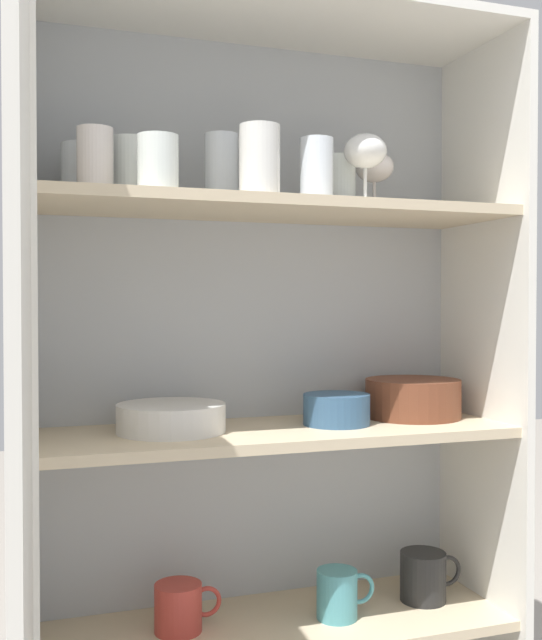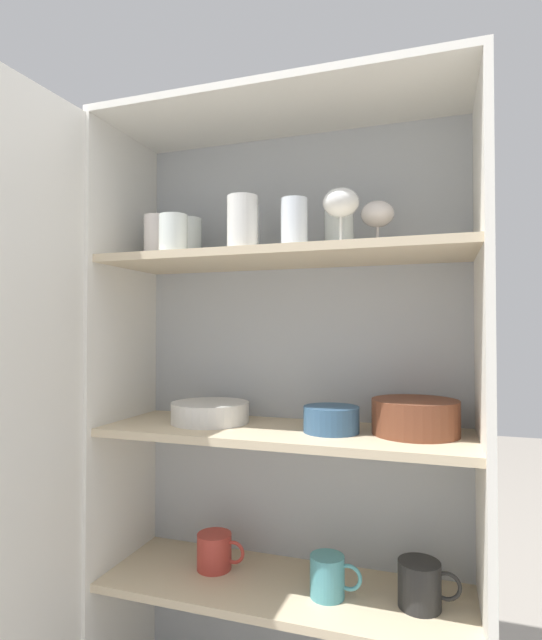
% 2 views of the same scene
% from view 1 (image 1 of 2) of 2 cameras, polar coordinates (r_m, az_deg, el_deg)
% --- Properties ---
extents(cupboard_back_panel, '(0.94, 0.02, 1.52)m').
position_cam_1_polar(cupboard_back_panel, '(1.63, -1.26, -6.28)').
color(cupboard_back_panel, '#B2B7BC').
rests_on(cupboard_back_panel, ground_plane).
extents(cupboard_side_left, '(0.02, 0.34, 1.52)m').
position_cam_1_polar(cupboard_side_left, '(1.40, -17.82, -7.60)').
color(cupboard_side_left, white).
rests_on(cupboard_side_left, ground_plane).
extents(cupboard_side_right, '(0.02, 0.34, 1.52)m').
position_cam_1_polar(cupboard_side_right, '(1.69, 15.72, -6.06)').
color(cupboard_side_right, white).
rests_on(cupboard_side_right, ground_plane).
extents(cupboard_top_panel, '(0.94, 0.34, 0.02)m').
position_cam_1_polar(cupboard_top_panel, '(1.56, 0.61, 22.15)').
color(cupboard_top_panel, white).
rests_on(cupboard_top_panel, cupboard_side_left).
extents(shelf_board_lower, '(0.91, 0.30, 0.02)m').
position_cam_1_polar(shelf_board_lower, '(1.59, 0.60, -22.34)').
color(shelf_board_lower, beige).
extents(shelf_board_middle, '(0.91, 0.30, 0.02)m').
position_cam_1_polar(shelf_board_middle, '(1.48, 0.60, -8.60)').
color(shelf_board_middle, beige).
extents(shelf_board_upper, '(0.91, 0.30, 0.02)m').
position_cam_1_polar(shelf_board_upper, '(1.47, 0.61, 8.42)').
color(shelf_board_upper, beige).
extents(cupboard_door, '(0.03, 0.47, 1.52)m').
position_cam_1_polar(cupboard_door, '(1.00, -18.46, -11.15)').
color(cupboard_door, silver).
rests_on(cupboard_door, ground_plane).
extents(tumbler_glass_0, '(0.07, 0.07, 0.11)m').
position_cam_1_polar(tumbler_glass_0, '(1.56, 5.12, 10.39)').
color(tumbler_glass_0, white).
rests_on(tumbler_glass_0, shelf_board_upper).
extents(tumbler_glass_1, '(0.07, 0.07, 0.14)m').
position_cam_1_polar(tumbler_glass_1, '(1.48, -3.80, 11.39)').
color(tumbler_glass_1, white).
rests_on(tumbler_glass_1, shelf_board_upper).
extents(tumbler_glass_2, '(0.07, 0.07, 0.09)m').
position_cam_1_polar(tumbler_glass_2, '(1.32, -8.60, 11.74)').
color(tumbler_glass_2, white).
rests_on(tumbler_glass_2, shelf_board_upper).
extents(tumbler_glass_3, '(0.07, 0.07, 0.12)m').
position_cam_1_polar(tumbler_glass_3, '(1.45, -10.66, 11.23)').
color(tumbler_glass_3, white).
rests_on(tumbler_glass_3, shelf_board_upper).
extents(tumbler_glass_4, '(0.06, 0.06, 0.12)m').
position_cam_1_polar(tumbler_glass_4, '(1.43, 3.49, 11.37)').
color(tumbler_glass_4, white).
rests_on(tumbler_glass_4, shelf_board_upper).
extents(tumbler_glass_5, '(0.08, 0.08, 0.11)m').
position_cam_1_polar(tumbler_glass_5, '(1.47, -14.07, 10.84)').
color(tumbler_glass_5, white).
rests_on(tumbler_glass_5, shelf_board_upper).
extents(tumbler_glass_6, '(0.06, 0.06, 0.12)m').
position_cam_1_polar(tumbler_glass_6, '(1.39, -13.25, 11.70)').
color(tumbler_glass_6, silver).
rests_on(tumbler_glass_6, shelf_board_upper).
extents(tumbler_glass_7, '(0.07, 0.07, 0.13)m').
position_cam_1_polar(tumbler_glass_7, '(1.37, -0.87, 12.04)').
color(tumbler_glass_7, white).
rests_on(tumbler_glass_7, shelf_board_upper).
extents(wine_glass_0, '(0.08, 0.08, 0.14)m').
position_cam_1_polar(wine_glass_0, '(1.50, 7.19, 12.48)').
color(wine_glass_0, white).
rests_on(wine_glass_0, shelf_board_upper).
extents(wine_glass_1, '(0.08, 0.08, 0.13)m').
position_cam_1_polar(wine_glass_1, '(1.62, 7.88, 11.26)').
color(wine_glass_1, silver).
rests_on(wine_glass_1, shelf_board_upper).
extents(plate_stack_white, '(0.21, 0.21, 0.05)m').
position_cam_1_polar(plate_stack_white, '(1.44, -7.61, -7.40)').
color(plate_stack_white, silver).
rests_on(plate_stack_white, shelf_board_middle).
extents(mixing_bowl_large, '(0.20, 0.20, 0.08)m').
position_cam_1_polar(mixing_bowl_large, '(1.64, 10.75, -5.77)').
color(mixing_bowl_large, brown).
rests_on(mixing_bowl_large, shelf_board_middle).
extents(serving_bowl_small, '(0.13, 0.13, 0.06)m').
position_cam_1_polar(serving_bowl_small, '(1.52, 5.02, -6.68)').
color(serving_bowl_small, '#33567A').
rests_on(serving_bowl_small, shelf_board_middle).
extents(coffee_mug_primary, '(0.12, 0.08, 0.10)m').
position_cam_1_polar(coffee_mug_primary, '(1.60, 5.14, -20.07)').
color(coffee_mug_primary, teal).
rests_on(coffee_mug_primary, shelf_board_lower).
extents(coffee_mug_extra_1, '(0.14, 0.10, 0.10)m').
position_cam_1_polar(coffee_mug_extra_1, '(1.70, 11.58, -18.57)').
color(coffee_mug_extra_1, black).
rests_on(coffee_mug_extra_1, shelf_board_lower).
extents(coffee_mug_extra_2, '(0.13, 0.09, 0.09)m').
position_cam_1_polar(coffee_mug_extra_2, '(1.54, -7.00, -20.91)').
color(coffee_mug_extra_2, '#BC3D33').
rests_on(coffee_mug_extra_2, shelf_board_lower).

